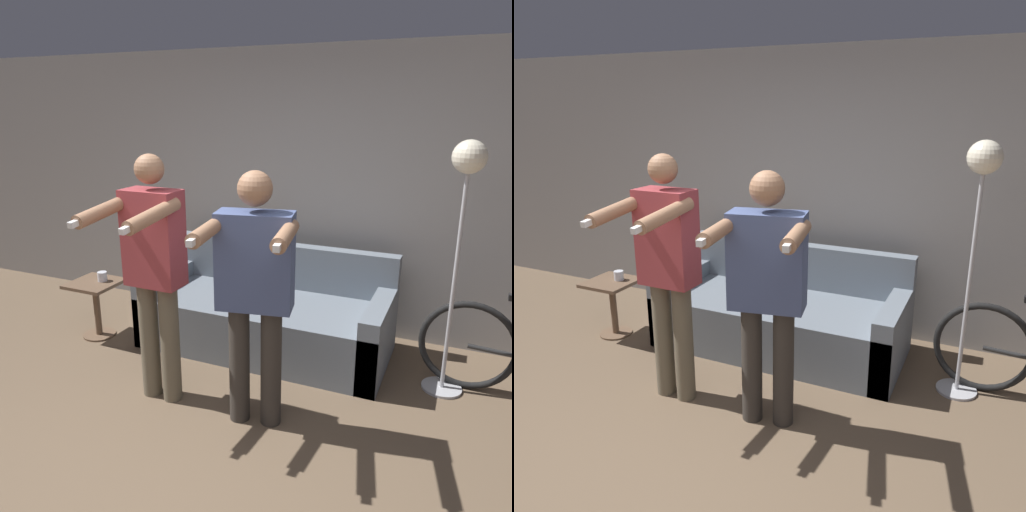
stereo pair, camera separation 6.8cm
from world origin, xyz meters
TOP-DOWN VIEW (x-y plane):
  - ground_plane at (0.00, 0.00)m, footprint 16.00×16.00m
  - wall_back at (0.00, 2.60)m, footprint 10.00×0.05m
  - couch at (-0.16, 1.94)m, footprint 2.15×0.94m
  - person_left at (-0.56, 0.86)m, footprint 0.47×0.67m
  - person_right at (0.20, 0.86)m, footprint 0.64×0.75m
  - cat at (-0.49, 2.30)m, footprint 0.41×0.14m
  - floor_lamp at (1.35, 1.81)m, footprint 0.30×0.30m
  - side_table at (-1.68, 1.50)m, footprint 0.43×0.43m
  - cup at (-1.63, 1.55)m, footprint 0.09×0.09m

SIDE VIEW (x-z plane):
  - ground_plane at x=0.00m, z-range 0.00..0.00m
  - couch at x=-0.16m, z-range -0.15..0.72m
  - side_table at x=-1.68m, z-range 0.11..0.65m
  - cup at x=-1.63m, z-range 0.54..0.62m
  - cat at x=-0.49m, z-range 0.85..1.02m
  - person_right at x=0.20m, z-range 0.15..1.87m
  - person_left at x=-0.56m, z-range 0.13..1.92m
  - wall_back at x=0.00m, z-range 0.00..2.60m
  - floor_lamp at x=1.35m, z-range 0.53..2.40m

